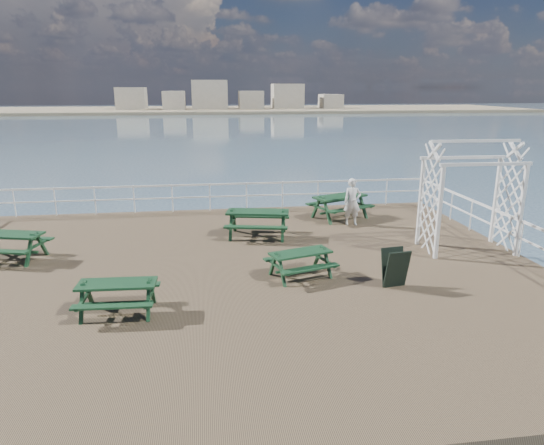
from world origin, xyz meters
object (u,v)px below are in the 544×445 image
at_px(picnic_table_e, 301,259).
at_px(trellis_arbor, 469,202).
at_px(picnic_table_a, 10,241).
at_px(picnic_table_b, 258,218).
at_px(picnic_table_c, 340,202).
at_px(picnic_table_d, 117,291).
at_px(person, 352,202).

xyz_separation_m(picnic_table_e, trellis_arbor, (5.39, 1.46, 0.98)).
height_order(picnic_table_a, picnic_table_b, picnic_table_b).
relative_size(picnic_table_c, picnic_table_d, 1.45).
distance_m(picnic_table_c, picnic_table_e, 6.17).
height_order(picnic_table_c, picnic_table_e, picnic_table_c).
bearing_deg(picnic_table_b, picnic_table_d, -112.84).
bearing_deg(picnic_table_b, person, 27.62).
relative_size(picnic_table_b, picnic_table_d, 1.34).
bearing_deg(picnic_table_a, picnic_table_e, -1.94).
bearing_deg(picnic_table_c, picnic_table_e, -137.95).
bearing_deg(picnic_table_b, trellis_arbor, -7.83).
bearing_deg(person, picnic_table_b, -160.81).
distance_m(picnic_table_c, trellis_arbor, 5.04).
bearing_deg(trellis_arbor, picnic_table_b, 162.03).
bearing_deg(picnic_table_d, picnic_table_a, 135.24).
xyz_separation_m(picnic_table_c, trellis_arbor, (2.77, -4.13, 0.85)).
distance_m(picnic_table_d, picnic_table_e, 4.61).
xyz_separation_m(picnic_table_b, picnic_table_c, (3.32, 1.91, 0.00)).
relative_size(picnic_table_a, picnic_table_b, 0.93).
bearing_deg(picnic_table_e, picnic_table_a, 146.45).
relative_size(picnic_table_d, trellis_arbor, 0.52).
bearing_deg(picnic_table_e, picnic_table_c, 48.25).
xyz_separation_m(picnic_table_d, trellis_arbor, (9.74, 2.99, 0.96)).
bearing_deg(picnic_table_c, trellis_arbor, -78.97).
relative_size(picnic_table_a, picnic_table_d, 1.25).
distance_m(picnic_table_b, picnic_table_c, 3.83).
xyz_separation_m(picnic_table_b, person, (3.50, 0.97, 0.21)).
xyz_separation_m(picnic_table_a, picnic_table_c, (10.56, 3.17, 0.06)).
height_order(picnic_table_b, picnic_table_d, picnic_table_b).
xyz_separation_m(picnic_table_c, picnic_table_d, (-6.96, -7.11, -0.11)).
relative_size(picnic_table_b, person, 1.38).
distance_m(picnic_table_b, person, 3.64).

